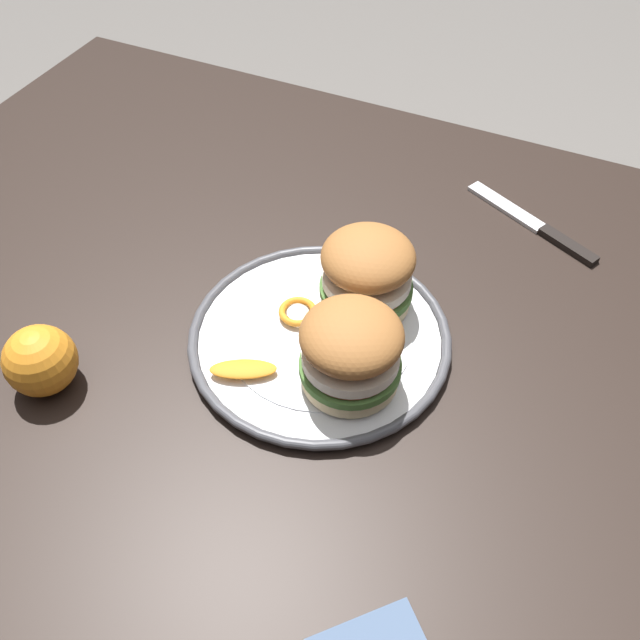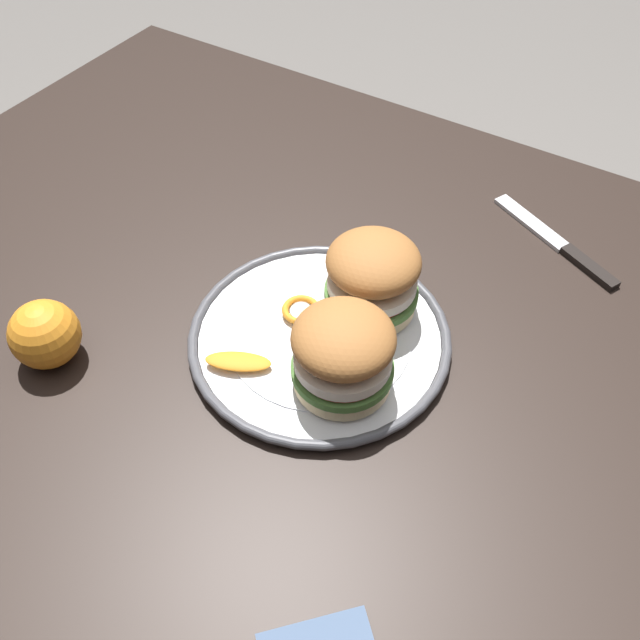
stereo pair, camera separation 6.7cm
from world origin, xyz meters
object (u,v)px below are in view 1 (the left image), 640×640
Objects in this scene: dining_table at (326,386)px; table_knife at (539,228)px; dinner_plate at (320,337)px; sandwich_half_left at (367,272)px; sandwich_half_right at (351,350)px; whole_orange at (40,361)px.

dining_table is 7.12× the size of table_knife.
dining_table is at bearing -5.90° from dinner_plate.
sandwich_half_left is 0.30m from table_knife.
dining_table is 0.17m from sandwich_half_left.
sandwich_half_right reaches higher than dining_table.
dining_table is 0.38m from table_knife.
sandwich_half_left reaches higher than dining_table.
sandwich_half_left reaches higher than whole_orange.
dining_table is at bearing -105.80° from sandwich_half_left.
whole_orange is at bearing -138.05° from sandwich_half_left.
dinner_plate is 0.10m from sandwich_half_right.
sandwich_half_left is 0.12m from sandwich_half_right.
table_knife is at bearing 69.88° from sandwich_half_right.
sandwich_half_right is 0.40m from table_knife.
dining_table is at bearing 136.58° from sandwich_half_right.
whole_orange is at bearing -156.33° from sandwich_half_right.
table_knife reaches higher than dining_table.
sandwich_half_left is (0.03, 0.07, 0.06)m from dinner_plate.
dining_table is 18.06× the size of whole_orange.
sandwich_half_left is at bearing 104.08° from sandwich_half_right.
sandwich_half_left is 0.66× the size of table_knife.
dinner_plate reaches higher than dining_table.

